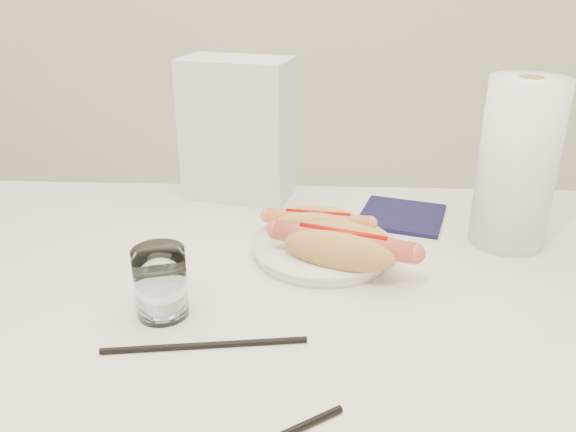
{
  "coord_description": "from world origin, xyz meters",
  "views": [
    {
      "loc": [
        0.07,
        -0.66,
        1.15
      ],
      "look_at": [
        0.03,
        0.1,
        0.82
      ],
      "focal_mm": 36.83,
      "sensor_mm": 36.0,
      "label": 1
    }
  ],
  "objects_px": {
    "plate": "(323,250)",
    "napkin_box": "(238,130)",
    "hotdog_right": "(342,246)",
    "table": "(261,334)",
    "hotdog_left": "(318,223)",
    "paper_towel_roll": "(517,164)",
    "water_glass": "(161,283)"
  },
  "relations": [
    {
      "from": "hotdog_right",
      "to": "table",
      "type": "bearing_deg",
      "value": -129.52
    },
    {
      "from": "hotdog_left",
      "to": "water_glass",
      "type": "height_order",
      "value": "water_glass"
    },
    {
      "from": "water_glass",
      "to": "napkin_box",
      "type": "distance_m",
      "value": 0.41
    },
    {
      "from": "table",
      "to": "napkin_box",
      "type": "bearing_deg",
      "value": 101.21
    },
    {
      "from": "hotdog_left",
      "to": "paper_towel_roll",
      "type": "xyz_separation_m",
      "value": [
        0.29,
        0.03,
        0.09
      ]
    },
    {
      "from": "hotdog_left",
      "to": "napkin_box",
      "type": "height_order",
      "value": "napkin_box"
    },
    {
      "from": "hotdog_right",
      "to": "water_glass",
      "type": "bearing_deg",
      "value": -133.96
    },
    {
      "from": "water_glass",
      "to": "table",
      "type": "bearing_deg",
      "value": 22.18
    },
    {
      "from": "water_glass",
      "to": "plate",
      "type": "bearing_deg",
      "value": 40.19
    },
    {
      "from": "paper_towel_roll",
      "to": "water_glass",
      "type": "bearing_deg",
      "value": -154.98
    },
    {
      "from": "hotdog_right",
      "to": "paper_towel_roll",
      "type": "height_order",
      "value": "paper_towel_roll"
    },
    {
      "from": "hotdog_left",
      "to": "water_glass",
      "type": "distance_m",
      "value": 0.27
    },
    {
      "from": "table",
      "to": "water_glass",
      "type": "height_order",
      "value": "water_glass"
    },
    {
      "from": "table",
      "to": "water_glass",
      "type": "distance_m",
      "value": 0.16
    },
    {
      "from": "plate",
      "to": "napkin_box",
      "type": "bearing_deg",
      "value": 123.06
    },
    {
      "from": "table",
      "to": "water_glass",
      "type": "xyz_separation_m",
      "value": [
        -0.12,
        -0.05,
        0.1
      ]
    },
    {
      "from": "hotdog_left",
      "to": "hotdog_right",
      "type": "bearing_deg",
      "value": -60.43
    },
    {
      "from": "hotdog_left",
      "to": "water_glass",
      "type": "relative_size",
      "value": 1.78
    },
    {
      "from": "paper_towel_roll",
      "to": "hotdog_right",
      "type": "bearing_deg",
      "value": -156.4
    },
    {
      "from": "hotdog_right",
      "to": "paper_towel_roll",
      "type": "xyz_separation_m",
      "value": [
        0.26,
        0.11,
        0.08
      ]
    },
    {
      "from": "hotdog_right",
      "to": "napkin_box",
      "type": "height_order",
      "value": "napkin_box"
    },
    {
      "from": "table",
      "to": "hotdog_left",
      "type": "xyz_separation_m",
      "value": [
        0.07,
        0.15,
        0.1
      ]
    },
    {
      "from": "table",
      "to": "hotdog_right",
      "type": "distance_m",
      "value": 0.16
    },
    {
      "from": "table",
      "to": "hotdog_left",
      "type": "bearing_deg",
      "value": 63.92
    },
    {
      "from": "napkin_box",
      "to": "paper_towel_roll",
      "type": "distance_m",
      "value": 0.47
    },
    {
      "from": "plate",
      "to": "hotdog_left",
      "type": "distance_m",
      "value": 0.04
    },
    {
      "from": "hotdog_left",
      "to": "paper_towel_roll",
      "type": "relative_size",
      "value": 0.62
    },
    {
      "from": "hotdog_left",
      "to": "paper_towel_roll",
      "type": "bearing_deg",
      "value": 13.5
    },
    {
      "from": "table",
      "to": "paper_towel_roll",
      "type": "height_order",
      "value": "paper_towel_roll"
    },
    {
      "from": "plate",
      "to": "hotdog_right",
      "type": "xyz_separation_m",
      "value": [
        0.03,
        -0.05,
        0.03
      ]
    },
    {
      "from": "hotdog_right",
      "to": "napkin_box",
      "type": "bearing_deg",
      "value": 141.09
    },
    {
      "from": "plate",
      "to": "water_glass",
      "type": "xyz_separation_m",
      "value": [
        -0.2,
        -0.17,
        0.04
      ]
    }
  ]
}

